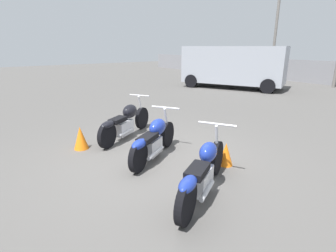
% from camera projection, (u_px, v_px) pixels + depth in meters
% --- Properties ---
extents(ground_plane, '(60.00, 60.00, 0.00)m').
position_uv_depth(ground_plane, '(156.00, 160.00, 5.25)').
color(ground_plane, '#514F4C').
extents(motorcycle_slot_0, '(1.19, 1.94, 0.95)m').
position_uv_depth(motorcycle_slot_0, '(125.00, 122.00, 6.40)').
color(motorcycle_slot_0, black).
rests_on(motorcycle_slot_0, ground_plane).
extents(motorcycle_slot_1, '(1.12, 1.71, 0.94)m').
position_uv_depth(motorcycle_slot_1, '(154.00, 139.00, 5.20)').
color(motorcycle_slot_1, black).
rests_on(motorcycle_slot_1, ground_plane).
extents(motorcycle_slot_2, '(1.16, 1.90, 0.96)m').
position_uv_depth(motorcycle_slot_2, '(203.00, 172.00, 3.87)').
color(motorcycle_slot_2, black).
rests_on(motorcycle_slot_2, ground_plane).
extents(parked_van, '(5.57, 3.94, 2.19)m').
position_uv_depth(parked_van, '(233.00, 65.00, 13.98)').
color(parked_van, '#999EA8').
rests_on(parked_van, ground_plane).
extents(traffic_cone_near, '(0.28, 0.28, 0.43)m').
position_uv_depth(traffic_cone_near, '(226.00, 154.00, 4.96)').
color(traffic_cone_near, orange).
rests_on(traffic_cone_near, ground_plane).
extents(traffic_cone_far, '(0.32, 0.32, 0.50)m').
position_uv_depth(traffic_cone_far, '(81.00, 138.00, 5.74)').
color(traffic_cone_far, orange).
rests_on(traffic_cone_far, ground_plane).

